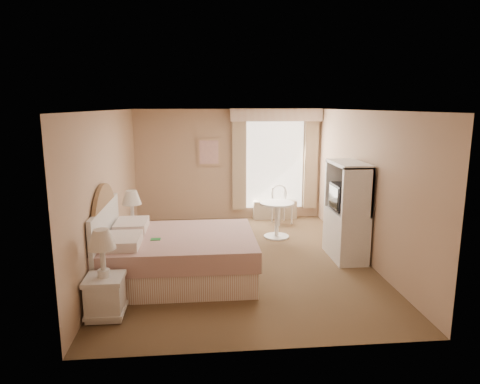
{
  "coord_description": "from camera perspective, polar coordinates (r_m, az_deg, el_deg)",
  "views": [
    {
      "loc": [
        -0.65,
        -6.87,
        2.58
      ],
      "look_at": [
        0.02,
        0.3,
        1.12
      ],
      "focal_mm": 32.0,
      "sensor_mm": 36.0,
      "label": 1
    }
  ],
  "objects": [
    {
      "name": "room",
      "position": [
        7.02,
        0.04,
        0.59
      ],
      "size": [
        4.21,
        5.51,
        2.51
      ],
      "color": "brown",
      "rests_on": "ground"
    },
    {
      "name": "nightstand_near",
      "position": [
        5.58,
        -17.6,
        -11.8
      ],
      "size": [
        0.46,
        0.46,
        1.11
      ],
      "color": "white",
      "rests_on": "room"
    },
    {
      "name": "bed",
      "position": [
        6.56,
        -9.19,
        -8.25
      ],
      "size": [
        2.27,
        1.79,
        1.58
      ],
      "color": "tan",
      "rests_on": "room"
    },
    {
      "name": "cafe_chair",
      "position": [
        9.52,
        5.47,
        -1.22
      ],
      "size": [
        0.53,
        0.53,
        0.85
      ],
      "rotation": [
        0.0,
        0.0,
        0.36
      ],
      "color": "silver",
      "rests_on": "room"
    },
    {
      "name": "framed_art",
      "position": [
        9.64,
        -4.16,
        5.33
      ],
      "size": [
        0.52,
        0.04,
        0.62
      ],
      "color": "tan",
      "rests_on": "room"
    },
    {
      "name": "round_table",
      "position": [
        8.47,
        4.93,
        -2.94
      ],
      "size": [
        0.67,
        0.67,
        0.71
      ],
      "color": "silver",
      "rests_on": "room"
    },
    {
      "name": "window",
      "position": [
        9.75,
        4.73,
        4.15
      ],
      "size": [
        2.05,
        0.22,
        2.51
      ],
      "color": "white",
      "rests_on": "room"
    },
    {
      "name": "nightstand_far",
      "position": [
        7.73,
        -14.06,
        -5.05
      ],
      "size": [
        0.46,
        0.46,
        1.13
      ],
      "color": "white",
      "rests_on": "room"
    },
    {
      "name": "armoire",
      "position": [
        7.49,
        14.03,
        -3.47
      ],
      "size": [
        0.5,
        1.0,
        1.66
      ],
      "color": "white",
      "rests_on": "room"
    }
  ]
}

